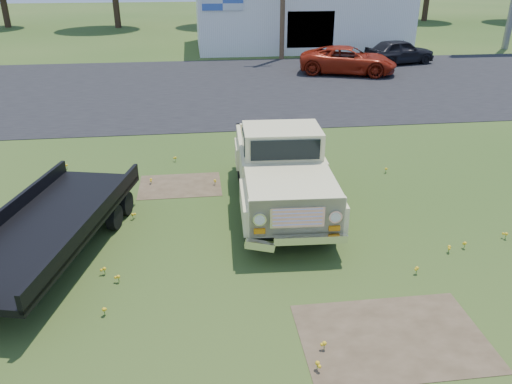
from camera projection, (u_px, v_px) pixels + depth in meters
ground at (273, 248)px, 10.63m from camera, size 140.00×140.00×0.00m
asphalt_lot at (225, 87)px, 24.12m from camera, size 90.00×14.00×0.02m
dirt_patch_a at (392, 337)px, 8.11m from camera, size 3.00×2.00×0.01m
dirt_patch_b at (180, 186)px, 13.56m from camera, size 2.20×1.60×0.01m
commercial_building at (298, 15)px, 34.70m from camera, size 14.20×8.20×4.15m
vintage_pickup_truck at (281, 167)px, 12.07m from camera, size 2.43×5.67×2.02m
flatbed_trailer at (48, 221)px, 10.03m from camera, size 3.30×6.19×1.61m
red_pickup at (348, 60)px, 26.59m from camera, size 5.57×3.86×1.41m
dark_sedan at (399, 52)px, 29.14m from camera, size 4.42×2.58×1.41m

